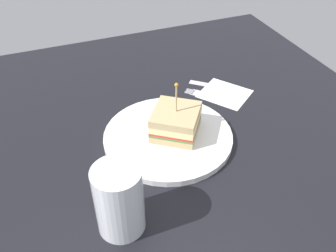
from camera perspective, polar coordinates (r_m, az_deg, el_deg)
ground_plane at (r=71.54cm, az=0.00°, el=-2.61°), size 93.44×93.44×2.00cm
plate at (r=70.49cm, az=0.00°, el=-1.64°), size 24.29×24.29×1.19cm
sandwich_half_center at (r=68.98cm, az=1.21°, el=0.63°), size 11.59×11.69×10.95cm
drink_glass at (r=54.10cm, az=-7.41°, el=-11.64°), size 7.01×7.01×11.27cm
napkin at (r=84.04cm, az=8.66°, el=4.93°), size 13.31×13.53×0.15cm
fork at (r=83.00cm, az=5.65°, el=4.82°), size 9.20×8.91×0.35cm
knife at (r=86.25cm, az=6.90°, el=6.16°), size 10.24×9.07×0.35cm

